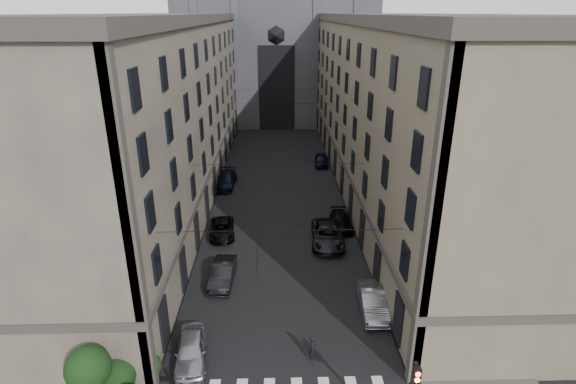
{
  "coord_description": "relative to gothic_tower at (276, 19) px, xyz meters",
  "views": [
    {
      "loc": [
        -0.27,
        -12.8,
        19.01
      ],
      "look_at": [
        0.49,
        13.9,
        8.29
      ],
      "focal_mm": 28.0,
      "sensor_mm": 36.0,
      "label": 1
    }
  ],
  "objects": [
    {
      "name": "car_left_midfar",
      "position": [
        -5.23,
        -50.93,
        -17.14
      ],
      "size": [
        2.66,
        4.92,
        1.31
      ],
      "primitive_type": "imported",
      "rotation": [
        0.0,
        0.0,
        0.11
      ],
      "color": "black",
      "rests_on": "ground"
    },
    {
      "name": "building_left",
      "position": [
        -13.44,
        -38.96,
        -8.45
      ],
      "size": [
        13.6,
        60.6,
        18.85
      ],
      "color": "#4A4038",
      "rests_on": "ground"
    },
    {
      "name": "gothic_tower",
      "position": [
        0.0,
        0.0,
        0.0
      ],
      "size": [
        35.0,
        23.0,
        58.0
      ],
      "color": "#2D2D33",
      "rests_on": "ground"
    },
    {
      "name": "car_right_near",
      "position": [
        6.2,
        -62.44,
        -17.03
      ],
      "size": [
        1.77,
        4.74,
        1.55
      ],
      "primitive_type": "imported",
      "rotation": [
        0.0,
        0.0,
        -0.03
      ],
      "color": "slate",
      "rests_on": "ground"
    },
    {
      "name": "sidewalk_left",
      "position": [
        -10.5,
        -38.96,
        -17.72
      ],
      "size": [
        7.0,
        80.0,
        0.15
      ],
      "primitive_type": "cube",
      "color": "#383533",
      "rests_on": "ground"
    },
    {
      "name": "car_right_midnear",
      "position": [
        4.2,
        -52.68,
        -16.97
      ],
      "size": [
        3.07,
        6.09,
        1.65
      ],
      "primitive_type": "imported",
      "rotation": [
        0.0,
        0.0,
        -0.06
      ],
      "color": "black",
      "rests_on": "ground"
    },
    {
      "name": "sidewalk_right",
      "position": [
        10.5,
        -38.96,
        -17.72
      ],
      "size": [
        7.0,
        80.0,
        0.15
      ],
      "primitive_type": "cube",
      "color": "#383533",
      "rests_on": "ground"
    },
    {
      "name": "tram_wires",
      "position": [
        0.0,
        -39.33,
        -10.55
      ],
      "size": [
        14.0,
        60.0,
        0.43
      ],
      "color": "black",
      "rests_on": "ground"
    },
    {
      "name": "shrub_cluster",
      "position": [
        -8.72,
        -69.95,
        -16.0
      ],
      "size": [
        3.9,
        4.4,
        3.9
      ],
      "color": "black",
      "rests_on": "sidewalk_left"
    },
    {
      "name": "building_right",
      "position": [
        13.44,
        -38.96,
        -8.45
      ],
      "size": [
        13.6,
        60.6,
        18.85
      ],
      "color": "brown",
      "rests_on": "ground"
    },
    {
      "name": "car_right_midfar",
      "position": [
        5.85,
        -49.65,
        -17.15
      ],
      "size": [
        1.94,
        4.53,
        1.3
      ],
      "primitive_type": "imported",
      "rotation": [
        0.0,
        0.0,
        0.03
      ],
      "color": "black",
      "rests_on": "ground"
    },
    {
      "name": "car_left_far",
      "position": [
        -6.2,
        -38.46,
        -17.0
      ],
      "size": [
        2.6,
        5.65,
        1.6
      ],
      "primitive_type": "imported",
      "rotation": [
        0.0,
        0.0,
        -0.07
      ],
      "color": "black",
      "rests_on": "ground"
    },
    {
      "name": "car_left_midnear",
      "position": [
        -4.36,
        -58.61,
        -17.03
      ],
      "size": [
        1.82,
        4.7,
        1.53
      ],
      "primitive_type": "imported",
      "rotation": [
        0.0,
        0.0,
        -0.04
      ],
      "color": "black",
      "rests_on": "ground"
    },
    {
      "name": "pedestrian",
      "position": [
        1.75,
        -66.96,
        -16.98
      ],
      "size": [
        0.54,
        0.68,
        1.63
      ],
      "primitive_type": "imported",
      "rotation": [
        0.0,
        0.0,
        1.29
      ],
      "color": "black",
      "rests_on": "ground"
    },
    {
      "name": "car_left_near",
      "position": [
        -5.33,
        -66.83,
        -17.05
      ],
      "size": [
        2.23,
        4.57,
        1.5
      ],
      "primitive_type": "imported",
      "rotation": [
        0.0,
        0.0,
        0.11
      ],
      "color": "gray",
      "rests_on": "ground"
    },
    {
      "name": "car_right_far",
      "position": [
        5.79,
        -30.92,
        -17.07
      ],
      "size": [
        2.0,
        4.39,
        1.46
      ],
      "primitive_type": "imported",
      "rotation": [
        0.0,
        0.0,
        -0.07
      ],
      "color": "black",
      "rests_on": "ground"
    }
  ]
}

